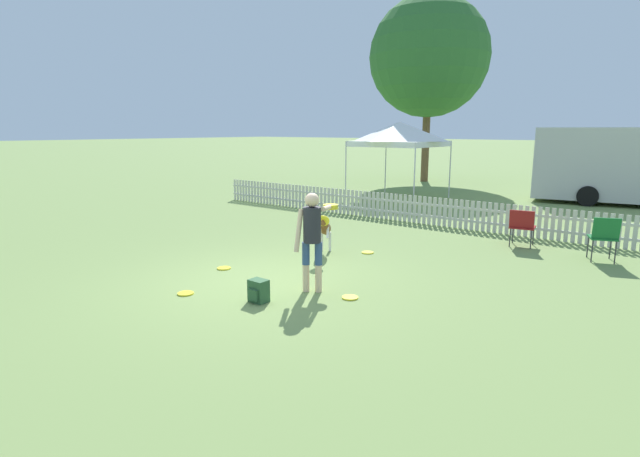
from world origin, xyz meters
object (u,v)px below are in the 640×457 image
at_px(frisbee_near_dog, 186,293).
at_px(tree_left_grove, 429,57).
at_px(canopy_tent_main, 400,134).
at_px(frisbee_near_handler, 224,268).
at_px(frisbee_far_scatter, 350,298).
at_px(equipment_trailer, 611,164).
at_px(folding_chair_blue_left, 522,225).
at_px(handler_person, 313,230).
at_px(frisbee_midfield, 368,252).
at_px(leaping_dog, 325,228).
at_px(folding_chair_center, 604,235).
at_px(backpack_on_grass, 258,291).

distance_m(frisbee_near_dog, tree_left_grove, 19.72).
bearing_deg(frisbee_near_dog, canopy_tent_main, 103.88).
bearing_deg(frisbee_near_dog, frisbee_near_handler, 115.69).
distance_m(frisbee_far_scatter, equipment_trailer, 13.91).
relative_size(frisbee_far_scatter, folding_chair_blue_left, 0.30).
bearing_deg(handler_person, folding_chair_blue_left, 39.17).
height_order(frisbee_midfield, canopy_tent_main, canopy_tent_main).
bearing_deg(frisbee_near_handler, frisbee_near_dog, -64.31).
distance_m(leaping_dog, frisbee_near_handler, 2.23).
height_order(frisbee_far_scatter, folding_chair_blue_left, folding_chair_blue_left).
xyz_separation_m(frisbee_midfield, folding_chair_blue_left, (2.33, 2.59, 0.48)).
bearing_deg(canopy_tent_main, folding_chair_blue_left, -40.39).
distance_m(frisbee_far_scatter, folding_chair_center, 5.52).
xyz_separation_m(handler_person, frisbee_near_handler, (-2.11, -0.05, -0.98)).
relative_size(frisbee_near_dog, backpack_on_grass, 0.74).
height_order(folding_chair_blue_left, equipment_trailer, equipment_trailer).
relative_size(backpack_on_grass, tree_left_grove, 0.04).
height_order(equipment_trailer, tree_left_grove, tree_left_grove).
height_order(folding_chair_center, equipment_trailer, equipment_trailer).
bearing_deg(handler_person, folding_chair_center, 22.80).
xyz_separation_m(leaping_dog, frisbee_near_handler, (-0.81, -2.01, -0.55)).
bearing_deg(frisbee_far_scatter, folding_chair_blue_left, 79.25).
bearing_deg(backpack_on_grass, frisbee_far_scatter, 44.98).
relative_size(frisbee_near_dog, frisbee_midfield, 1.00).
xyz_separation_m(frisbee_near_dog, folding_chair_center, (4.76, 6.28, 0.53)).
height_order(handler_person, tree_left_grove, tree_left_grove).
bearing_deg(equipment_trailer, tree_left_grove, 151.91).
bearing_deg(leaping_dog, frisbee_near_handler, 34.84).
distance_m(canopy_tent_main, tree_left_grove, 7.63).
bearing_deg(frisbee_far_scatter, handler_person, -174.83).
relative_size(folding_chair_blue_left, canopy_tent_main, 0.29).
distance_m(frisbee_near_handler, folding_chair_blue_left, 6.49).
relative_size(frisbee_near_dog, tree_left_grove, 0.03).
xyz_separation_m(frisbee_midfield, equipment_trailer, (2.65, 11.21, 1.36)).
height_order(handler_person, folding_chair_center, handler_person).
height_order(frisbee_far_scatter, tree_left_grove, tree_left_grove).
bearing_deg(frisbee_far_scatter, tree_left_grove, 113.33).
xyz_separation_m(frisbee_near_dog, frisbee_far_scatter, (2.14, 1.45, 0.00)).
xyz_separation_m(frisbee_far_scatter, backpack_on_grass, (-0.99, -0.99, 0.16)).
height_order(handler_person, leaping_dog, handler_person).
distance_m(handler_person, leaping_dog, 2.39).
bearing_deg(frisbee_near_handler, equipment_trailer, 73.62).
relative_size(handler_person, equipment_trailer, 0.28).
bearing_deg(tree_left_grove, frisbee_near_handler, -75.29).
height_order(handler_person, equipment_trailer, equipment_trailer).
bearing_deg(folding_chair_center, frisbee_far_scatter, 40.52).
xyz_separation_m(folding_chair_center, tree_left_grove, (-9.81, 11.85, 5.39)).
height_order(leaping_dog, backpack_on_grass, leaping_dog).
relative_size(folding_chair_blue_left, tree_left_grove, 0.09).
distance_m(handler_person, frisbee_near_dog, 2.24).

